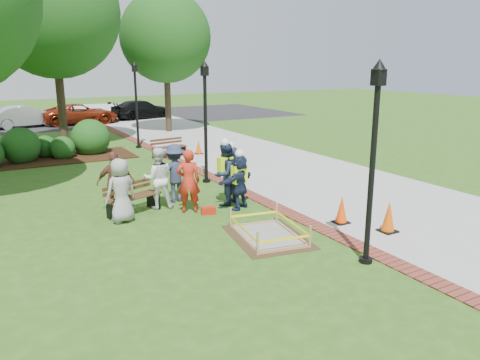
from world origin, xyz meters
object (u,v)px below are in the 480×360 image
wet_concrete_pad (268,228)px  hivis_worker_c (225,172)px  bench_near (134,204)px  hivis_worker_a (239,179)px  cone_front (389,217)px  hivis_worker_b (230,173)px  lamp_near (374,149)px

wet_concrete_pad → hivis_worker_c: hivis_worker_c is taller
bench_near → hivis_worker_a: size_ratio=0.96×
bench_near → hivis_worker_c: hivis_worker_c is taller
cone_front → hivis_worker_c: bearing=120.8°
hivis_worker_a → hivis_worker_c: (-0.17, 0.56, 0.11)m
hivis_worker_a → hivis_worker_b: size_ratio=0.93×
cone_front → hivis_worker_b: bearing=118.6°
wet_concrete_pad → hivis_worker_b: size_ratio=1.34×
hivis_worker_b → wet_concrete_pad: bearing=-100.5°
cone_front → hivis_worker_b: size_ratio=0.44×
cone_front → hivis_worker_a: size_ratio=0.47×
hivis_worker_a → hivis_worker_c: 0.60m
cone_front → lamp_near: size_ratio=0.19×
cone_front → hivis_worker_c: (-2.47, 4.15, 0.60)m
bench_near → lamp_near: lamp_near is taller
wet_concrete_pad → hivis_worker_b: (0.55, 2.99, 0.71)m
bench_near → hivis_worker_c: (2.69, -0.48, 0.71)m
hivis_worker_b → hivis_worker_c: 0.20m
wet_concrete_pad → hivis_worker_b: 3.12m
hivis_worker_c → hivis_worker_b: bearing=10.1°
hivis_worker_a → hivis_worker_c: bearing=106.7°
hivis_worker_a → hivis_worker_b: 0.60m
cone_front → hivis_worker_a: bearing=122.7°
wet_concrete_pad → bench_near: bench_near is taller
hivis_worker_b → hivis_worker_c: bearing=-169.9°
hivis_worker_b → bench_near: bearing=171.2°
cone_front → hivis_worker_b: hivis_worker_b is taller
bench_near → lamp_near: (3.36, -5.72, 2.20)m
hivis_worker_c → hivis_worker_a: bearing=-73.3°
wet_concrete_pad → cone_front: cone_front is taller
cone_front → hivis_worker_c: size_ratio=0.41×
hivis_worker_a → cone_front: bearing=-57.3°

